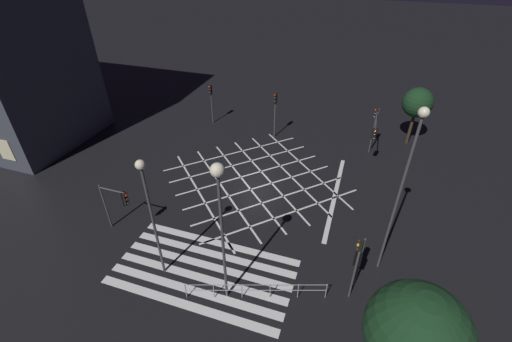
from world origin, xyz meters
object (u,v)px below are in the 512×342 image
street_lamp_east (148,200)px  street_tree_far (416,333)px  traffic_light_ne_cross (374,132)px  traffic_light_nw_cross (211,96)px  traffic_light_median_north (275,106)px  traffic_light_se_cross (356,265)px  traffic_light_se_main (360,253)px  street_lamp_west (406,171)px  traffic_light_ne_main (375,121)px  traffic_light_sw_main (117,201)px  street_lamp_far (220,201)px  street_tree_near (418,103)px

street_lamp_east → street_tree_far: bearing=-11.2°
traffic_light_ne_cross → street_tree_far: size_ratio=0.63×
traffic_light_nw_cross → traffic_light_median_north: traffic_light_median_north is taller
traffic_light_se_cross → street_tree_far: size_ratio=0.55×
traffic_light_se_main → street_lamp_west: bearing=-125.5°
traffic_light_ne_main → traffic_light_sw_main: bearing=47.0°
street_tree_far → street_lamp_far: bearing=165.8°
traffic_light_ne_main → street_tree_far: street_tree_far is taller
traffic_light_ne_main → street_tree_near: street_tree_near is taller
traffic_light_nw_cross → street_lamp_west: (16.71, -13.81, 3.69)m
traffic_light_ne_main → street_tree_near: 4.16m
traffic_light_median_north → traffic_light_nw_cross: bearing=-97.5°
traffic_light_sw_main → street_lamp_west: size_ratio=0.34×
traffic_light_sw_main → street_lamp_east: size_ratio=0.45×
street_lamp_far → street_tree_near: street_lamp_far is taller
traffic_light_sw_main → street_lamp_west: (15.65, 2.12, 4.19)m
street_lamp_east → street_lamp_west: (11.51, 4.23, 1.42)m
traffic_light_nw_cross → traffic_light_ne_main: (15.48, -0.48, -0.05)m
traffic_light_ne_main → street_tree_far: bearing=95.6°
traffic_light_sw_main → street_tree_far: (16.38, -4.53, 1.80)m
traffic_light_nw_cross → traffic_light_se_cross: bearing=43.2°
traffic_light_sw_main → traffic_light_ne_main: bearing=47.0°
traffic_light_se_cross → street_lamp_far: 7.65m
traffic_light_nw_cross → traffic_light_se_cross: (15.33, -16.30, -0.55)m
traffic_light_ne_main → street_tree_far: size_ratio=0.66×
traffic_light_se_cross → traffic_light_nw_cross: bearing=43.2°
street_lamp_east → street_tree_near: street_lamp_east is taller
traffic_light_ne_cross → street_lamp_east: size_ratio=0.51×
traffic_light_se_main → street_tree_far: (2.03, -4.84, 1.69)m
traffic_light_ne_cross → street_lamp_far: 17.51m
traffic_light_se_cross → street_lamp_east: bearing=99.7°
traffic_light_median_north → traffic_light_ne_cross: bearing=80.0°
traffic_light_se_cross → street_tree_near: 18.65m
traffic_light_se_main → traffic_light_sw_main: traffic_light_se_main is taller
traffic_light_ne_main → street_lamp_east: 20.48m
traffic_light_median_north → street_lamp_east: 17.33m
street_lamp_far → traffic_light_sw_main: bearing=163.2°
traffic_light_nw_cross → traffic_light_sw_main: 15.97m
traffic_light_nw_cross → traffic_light_sw_main: traffic_light_nw_cross is taller
traffic_light_se_main → traffic_light_nw_cross: size_ratio=0.86×
traffic_light_se_main → traffic_light_ne_main: (0.06, 15.14, 0.34)m
street_lamp_east → street_tree_near: (13.47, 20.01, -1.26)m
traffic_light_nw_cross → traffic_light_median_north: (6.75, -0.89, 0.25)m
traffic_light_nw_cross → traffic_light_ne_main: bearing=88.2°
traffic_light_ne_main → street_lamp_far: 19.31m
traffic_light_ne_main → traffic_light_median_north: bearing=2.7°
traffic_light_se_main → street_tree_near: bearing=-100.5°
traffic_light_median_north → traffic_light_ne_main: size_ratio=1.11×
traffic_light_sw_main → street_tree_far: street_tree_far is taller
traffic_light_se_main → traffic_light_nw_cross: (-15.41, 15.62, 0.39)m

